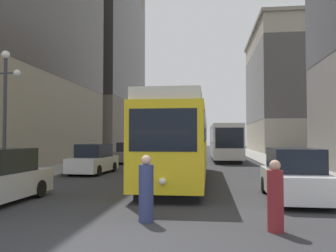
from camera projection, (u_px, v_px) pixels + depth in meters
name	position (u px, v px, depth m)	size (l,w,h in m)	color
ground_plane	(110.00, 244.00, 7.17)	(200.00, 200.00, 0.00)	#303033
sidewalk_left	(136.00, 154.00, 47.80)	(3.19, 120.00, 0.15)	gray
sidewalk_right	(253.00, 154.00, 45.96)	(3.19, 120.00, 0.15)	gray
streetcar	(180.00, 140.00, 17.96)	(2.67, 13.86, 3.89)	black
transit_bus	(224.00, 141.00, 34.75)	(2.84, 12.68, 3.45)	black
parked_car_left_near	(129.00, 153.00, 30.88)	(1.92, 4.71, 1.82)	black
parked_car_left_mid	(94.00, 160.00, 21.47)	(2.08, 4.47, 1.82)	black
parked_car_right_far	(294.00, 176.00, 12.28)	(2.02, 4.70, 1.82)	black
pedestrian_crossing_near	(146.00, 191.00, 9.06)	(0.39, 0.39, 1.73)	navy
pedestrian_crossing_far	(275.00, 198.00, 8.09)	(0.37, 0.37, 1.67)	maroon
lamp_post_left_near	(5.00, 97.00, 15.41)	(1.41, 0.36, 5.93)	#333338
building_left_midblock	(87.00, 51.00, 53.93)	(14.83, 21.93, 30.58)	slate
building_right_midblock	(298.00, 89.00, 57.26)	(15.15, 23.01, 19.95)	#B2A893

